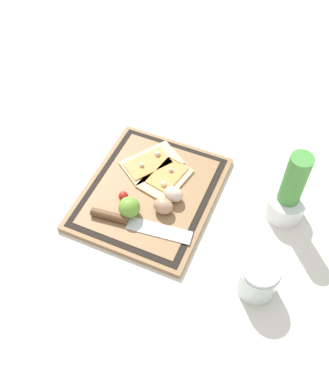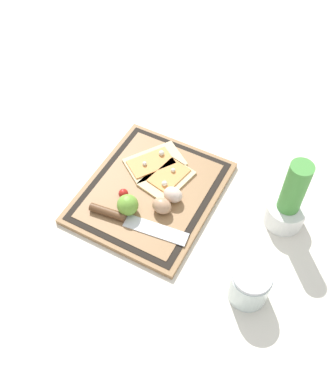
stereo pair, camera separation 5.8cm
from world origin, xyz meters
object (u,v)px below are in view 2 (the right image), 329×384
(pizza_slice_far, at_px, (167,178))
(egg_pink, at_px, (174,193))
(knife, at_px, (122,217))
(egg_brown, at_px, (162,206))
(sauce_jar, at_px, (249,286))
(lime, at_px, (128,205))
(herb_pot, at_px, (289,204))
(pizza_slice_near, at_px, (154,162))
(cherry_tomato_red, at_px, (123,194))

(pizza_slice_far, xyz_separation_m, egg_pink, (0.05, 0.05, 0.02))
(knife, relative_size, egg_pink, 5.12)
(egg_brown, bearing_deg, sauce_jar, 69.65)
(egg_pink, relative_size, lime, 0.94)
(egg_pink, distance_m, herb_pot, 0.30)
(pizza_slice_near, distance_m, egg_brown, 0.17)
(knife, relative_size, lime, 4.79)
(pizza_slice_far, relative_size, sauce_jar, 1.64)
(pizza_slice_near, bearing_deg, egg_brown, 36.10)
(egg_pink, distance_m, sauce_jar, 0.32)
(knife, bearing_deg, pizza_slice_near, -174.65)
(pizza_slice_near, distance_m, knife, 0.21)
(pizza_slice_near, distance_m, pizza_slice_far, 0.07)
(pizza_slice_far, height_order, knife, pizza_slice_far)
(egg_brown, height_order, egg_pink, same)
(pizza_slice_far, relative_size, egg_brown, 2.99)
(pizza_slice_far, xyz_separation_m, sauce_jar, (0.21, 0.32, 0.02))
(knife, relative_size, egg_brown, 5.12)
(lime, bearing_deg, pizza_slice_near, -173.23)
(sauce_jar, bearing_deg, pizza_slice_near, -122.08)
(egg_brown, xyz_separation_m, sauce_jar, (0.11, 0.29, 0.00))
(lime, distance_m, sauce_jar, 0.37)
(egg_brown, distance_m, sauce_jar, 0.30)
(knife, distance_m, egg_pink, 0.15)
(herb_pot, bearing_deg, knife, -60.85)
(sauce_jar, bearing_deg, pizza_slice_far, -122.66)
(pizza_slice_near, height_order, cherry_tomato_red, cherry_tomato_red)
(knife, height_order, cherry_tomato_red, cherry_tomato_red)
(knife, bearing_deg, lime, 176.71)
(egg_brown, bearing_deg, pizza_slice_far, -159.71)
(knife, distance_m, cherry_tomato_red, 0.07)
(pizza_slice_far, xyz_separation_m, lime, (0.14, -0.04, 0.02))
(egg_pink, xyz_separation_m, sauce_jar, (0.16, 0.28, 0.00))
(pizza_slice_near, bearing_deg, lime, 6.77)
(cherry_tomato_red, bearing_deg, egg_brown, 93.97)
(pizza_slice_near, relative_size, cherry_tomato_red, 7.15)
(pizza_slice_far, distance_m, cherry_tomato_red, 0.13)
(pizza_slice_far, relative_size, herb_pot, 0.72)
(knife, bearing_deg, pizza_slice_far, 166.64)
(pizza_slice_near, distance_m, herb_pot, 0.39)
(egg_brown, height_order, lime, lime)
(egg_brown, height_order, herb_pot, herb_pot)
(pizza_slice_near, bearing_deg, herb_pot, 89.83)
(herb_pot, bearing_deg, pizza_slice_far, -84.37)
(egg_pink, distance_m, cherry_tomato_red, 0.14)
(egg_brown, relative_size, sauce_jar, 0.55)
(egg_pink, bearing_deg, pizza_slice_near, -128.08)
(egg_pink, height_order, cherry_tomato_red, egg_pink)
(knife, bearing_deg, egg_pink, 144.73)
(pizza_slice_far, xyz_separation_m, egg_brown, (0.10, 0.04, 0.02))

